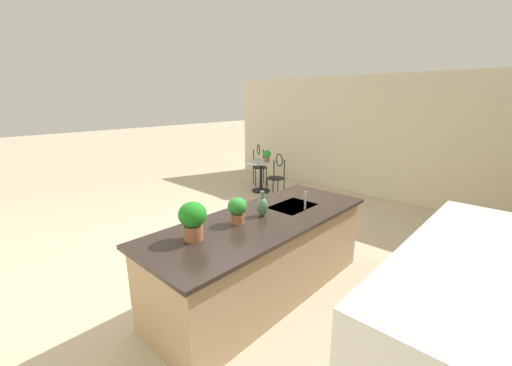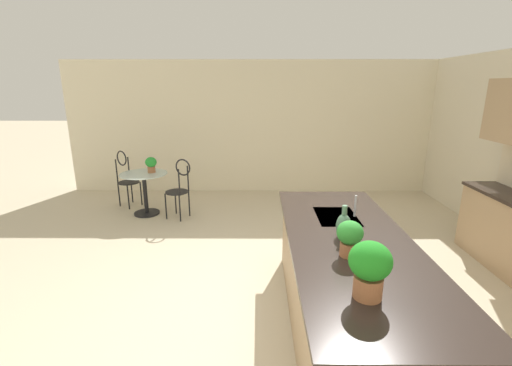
{
  "view_description": "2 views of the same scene",
  "coord_description": "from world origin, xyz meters",
  "px_view_note": "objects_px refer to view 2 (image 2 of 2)",
  "views": [
    {
      "loc": [
        2.75,
        3.01,
        2.21
      ],
      "look_at": [
        -0.78,
        -0.26,
        0.9
      ],
      "focal_mm": 22.11,
      "sensor_mm": 36.0,
      "label": 1
    },
    {
      "loc": [
        3.06,
        0.06,
        2.19
      ],
      "look_at": [
        -1.49,
        0.03,
        0.92
      ],
      "focal_mm": 24.5,
      "sensor_mm": 36.0,
      "label": 2
    }
  ],
  "objects_px": {
    "potted_plant_on_table": "(151,164)",
    "potted_plant_counter_near": "(350,236)",
    "bistro_table": "(145,190)",
    "chair_near_window": "(126,176)",
    "chair_by_island": "(179,186)",
    "vase_on_counter": "(344,225)",
    "potted_plant_counter_far": "(370,266)"
  },
  "relations": [
    {
      "from": "potted_plant_counter_near",
      "to": "vase_on_counter",
      "type": "distance_m",
      "value": 0.36
    },
    {
      "from": "chair_near_window",
      "to": "vase_on_counter",
      "type": "height_order",
      "value": "vase_on_counter"
    },
    {
      "from": "chair_near_window",
      "to": "vase_on_counter",
      "type": "xyz_separation_m",
      "value": [
        3.47,
        3.2,
        0.46
      ]
    },
    {
      "from": "potted_plant_counter_far",
      "to": "vase_on_counter",
      "type": "height_order",
      "value": "potted_plant_counter_far"
    },
    {
      "from": "potted_plant_on_table",
      "to": "potted_plant_counter_near",
      "type": "relative_size",
      "value": 0.95
    },
    {
      "from": "potted_plant_counter_far",
      "to": "vase_on_counter",
      "type": "distance_m",
      "value": 0.91
    },
    {
      "from": "chair_near_window",
      "to": "chair_by_island",
      "type": "bearing_deg",
      "value": 59.73
    },
    {
      "from": "bistro_table",
      "to": "potted_plant_counter_near",
      "type": "xyz_separation_m",
      "value": [
        3.35,
        2.67,
        0.64
      ]
    },
    {
      "from": "chair_near_window",
      "to": "potted_plant_counter_far",
      "type": "bearing_deg",
      "value": 35.67
    },
    {
      "from": "potted_plant_on_table",
      "to": "chair_near_window",
      "type": "bearing_deg",
      "value": -123.55
    },
    {
      "from": "vase_on_counter",
      "to": "potted_plant_counter_far",
      "type": "bearing_deg",
      "value": -3.77
    },
    {
      "from": "chair_by_island",
      "to": "potted_plant_counter_near",
      "type": "distance_m",
      "value": 3.79
    },
    {
      "from": "bistro_table",
      "to": "potted_plant_on_table",
      "type": "xyz_separation_m",
      "value": [
        -0.07,
        0.12,
        0.45
      ]
    },
    {
      "from": "potted_plant_counter_near",
      "to": "vase_on_counter",
      "type": "height_order",
      "value": "vase_on_counter"
    },
    {
      "from": "potted_plant_on_table",
      "to": "vase_on_counter",
      "type": "relative_size",
      "value": 0.94
    },
    {
      "from": "bistro_table",
      "to": "chair_near_window",
      "type": "relative_size",
      "value": 0.77
    },
    {
      "from": "potted_plant_counter_far",
      "to": "vase_on_counter",
      "type": "bearing_deg",
      "value": 176.23
    },
    {
      "from": "chair_near_window",
      "to": "potted_plant_on_table",
      "type": "height_order",
      "value": "chair_near_window"
    },
    {
      "from": "chair_by_island",
      "to": "vase_on_counter",
      "type": "relative_size",
      "value": 3.62
    },
    {
      "from": "bistro_table",
      "to": "chair_near_window",
      "type": "height_order",
      "value": "chair_near_window"
    },
    {
      "from": "potted_plant_on_table",
      "to": "potted_plant_counter_far",
      "type": "bearing_deg",
      "value": 32.53
    },
    {
      "from": "chair_near_window",
      "to": "chair_by_island",
      "type": "relative_size",
      "value": 1.0
    },
    {
      "from": "bistro_table",
      "to": "potted_plant_counter_far",
      "type": "distance_m",
      "value": 4.77
    },
    {
      "from": "chair_by_island",
      "to": "potted_plant_counter_far",
      "type": "height_order",
      "value": "potted_plant_counter_far"
    },
    {
      "from": "bistro_table",
      "to": "potted_plant_counter_near",
      "type": "distance_m",
      "value": 4.33
    },
    {
      "from": "chair_by_island",
      "to": "vase_on_counter",
      "type": "height_order",
      "value": "vase_on_counter"
    },
    {
      "from": "bistro_table",
      "to": "chair_near_window",
      "type": "xyz_separation_m",
      "value": [
        -0.47,
        -0.48,
        0.13
      ]
    },
    {
      "from": "bistro_table",
      "to": "chair_by_island",
      "type": "height_order",
      "value": "chair_by_island"
    },
    {
      "from": "potted_plant_on_table",
      "to": "vase_on_counter",
      "type": "xyz_separation_m",
      "value": [
        3.07,
        2.59,
        0.13
      ]
    },
    {
      "from": "chair_by_island",
      "to": "potted_plant_counter_near",
      "type": "height_order",
      "value": "potted_plant_counter_near"
    },
    {
      "from": "potted_plant_counter_near",
      "to": "vase_on_counter",
      "type": "relative_size",
      "value": 0.99
    },
    {
      "from": "chair_near_window",
      "to": "potted_plant_counter_far",
      "type": "xyz_separation_m",
      "value": [
        4.37,
        3.14,
        0.56
      ]
    }
  ]
}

